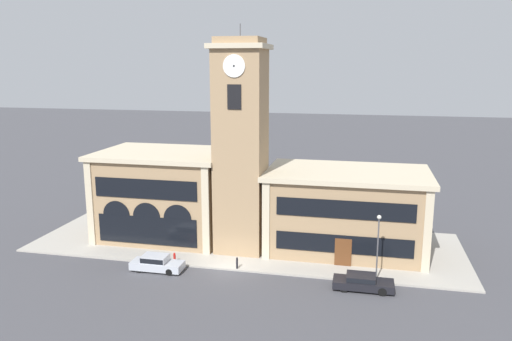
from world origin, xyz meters
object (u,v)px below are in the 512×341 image
at_px(fire_hydrant, 175,257).
at_px(parked_car_mid, 362,282).
at_px(street_lamp, 378,238).
at_px(parked_car_near, 156,263).
at_px(bollard, 237,263).

bearing_deg(fire_hydrant, parked_car_mid, -6.40).
height_order(parked_car_mid, street_lamp, street_lamp).
bearing_deg(parked_car_near, street_lamp, 5.68).
bearing_deg(parked_car_mid, parked_car_near, -179.86).
bearing_deg(bollard, fire_hydrant, 177.30).
relative_size(parked_car_near, street_lamp, 0.82).
height_order(parked_car_near, street_lamp, street_lamp).
distance_m(street_lamp, fire_hydrant, 18.44).
relative_size(bollard, fire_hydrant, 1.22).
distance_m(parked_car_near, parked_car_mid, 17.97).
bearing_deg(fire_hydrant, street_lamp, -0.18).
height_order(parked_car_mid, bollard, parked_car_mid).
bearing_deg(parked_car_mid, bollard, 171.71).
relative_size(parked_car_near, parked_car_mid, 0.96).
height_order(parked_car_near, fire_hydrant, parked_car_near).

